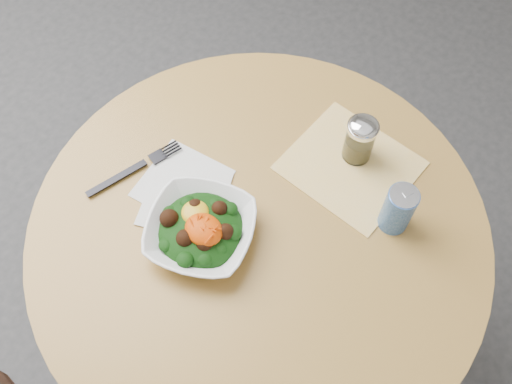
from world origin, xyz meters
TOP-DOWN VIEW (x-y plane):
  - ground at (0.00, 0.00)m, footprint 6.00×6.00m
  - table at (0.00, 0.00)m, footprint 0.90×0.90m
  - cloth_napkin at (0.06, 0.23)m, footprint 0.26×0.24m
  - paper_napkins at (-0.17, -0.03)m, footprint 0.22×0.22m
  - salad_bowl at (-0.07, -0.08)m, footprint 0.26×0.26m
  - fork at (-0.28, -0.05)m, footprint 0.08×0.21m
  - spice_shaker at (0.06, 0.26)m, footprint 0.06×0.06m
  - beverage_can at (0.20, 0.17)m, footprint 0.06×0.06m

SIDE VIEW (x-z plane):
  - ground at x=0.00m, z-range 0.00..0.00m
  - table at x=0.00m, z-range 0.18..0.93m
  - cloth_napkin at x=0.06m, z-range 0.75..0.75m
  - paper_napkins at x=-0.17m, z-range 0.75..0.75m
  - fork at x=-0.28m, z-range 0.75..0.76m
  - salad_bowl at x=-0.07m, z-range 0.74..0.82m
  - beverage_can at x=0.20m, z-range 0.75..0.86m
  - spice_shaker at x=0.06m, z-range 0.75..0.86m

